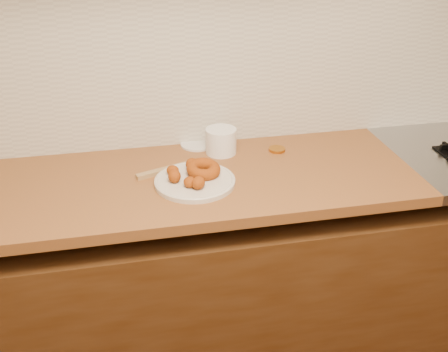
# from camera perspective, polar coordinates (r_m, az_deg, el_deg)

# --- Properties ---
(wall_back) EXTENTS (4.00, 0.02, 2.70)m
(wall_back) POSITION_cam_1_polar(r_m,az_deg,el_deg) (2.08, 3.63, 15.84)
(wall_back) COLOR tan
(wall_back) RESTS_ON ground
(base_cabinet) EXTENTS (3.60, 0.60, 0.77)m
(base_cabinet) POSITION_cam_1_polar(r_m,az_deg,el_deg) (2.23, 4.95, -11.00)
(base_cabinet) COLOR #4D3018
(base_cabinet) RESTS_ON floor
(butcher_block) EXTENTS (2.30, 0.62, 0.04)m
(butcher_block) POSITION_cam_1_polar(r_m,az_deg,el_deg) (1.89, -13.73, -1.55)
(butcher_block) COLOR brown
(butcher_block) RESTS_ON base_cabinet
(backsplash) EXTENTS (3.60, 0.02, 0.60)m
(backsplash) POSITION_cam_1_polar(r_m,az_deg,el_deg) (2.10, 3.59, 11.78)
(backsplash) COLOR beige
(backsplash) RESTS_ON wall_back
(donut_plate) EXTENTS (0.28, 0.28, 0.02)m
(donut_plate) POSITION_cam_1_polar(r_m,az_deg,el_deg) (1.84, -3.18, -0.61)
(donut_plate) COLOR beige
(donut_plate) RESTS_ON butcher_block
(ring_donut) EXTENTS (0.17, 0.18, 0.05)m
(ring_donut) POSITION_cam_1_polar(r_m,az_deg,el_deg) (1.86, -2.26, 0.75)
(ring_donut) COLOR #994100
(ring_donut) RESTS_ON donut_plate
(fried_dough_chunks) EXTENTS (0.13, 0.21, 0.05)m
(fried_dough_chunks) POSITION_cam_1_polar(r_m,az_deg,el_deg) (1.82, -4.17, 0.09)
(fried_dough_chunks) COLOR #994100
(fried_dough_chunks) RESTS_ON donut_plate
(plastic_tub) EXTENTS (0.16, 0.16, 0.10)m
(plastic_tub) POSITION_cam_1_polar(r_m,az_deg,el_deg) (2.04, -0.33, 3.83)
(plastic_tub) COLOR white
(plastic_tub) RESTS_ON butcher_block
(tub_lid) EXTENTS (0.14, 0.14, 0.01)m
(tub_lid) POSITION_cam_1_polar(r_m,az_deg,el_deg) (2.13, -2.93, 3.49)
(tub_lid) COLOR silver
(tub_lid) RESTS_ON butcher_block
(brass_jar_lid) EXTENTS (0.08, 0.08, 0.01)m
(brass_jar_lid) POSITION_cam_1_polar(r_m,az_deg,el_deg) (2.09, 5.79, 2.90)
(brass_jar_lid) COLOR #B77521
(brass_jar_lid) RESTS_ON butcher_block
(wooden_utensil) EXTENTS (0.20, 0.09, 0.02)m
(wooden_utensil) POSITION_cam_1_polar(r_m,az_deg,el_deg) (1.92, -6.65, 0.58)
(wooden_utensil) COLOR #9A794C
(wooden_utensil) RESTS_ON butcher_block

